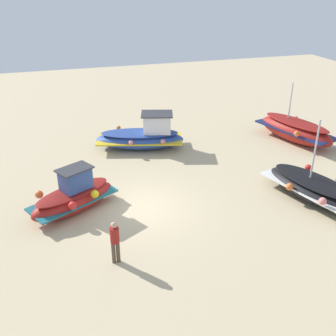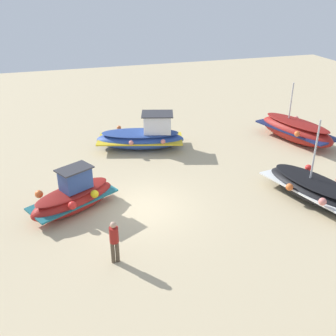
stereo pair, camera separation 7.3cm
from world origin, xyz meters
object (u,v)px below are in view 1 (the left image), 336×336
fishing_boat_0 (142,137)px  fishing_boat_4 (74,197)px  person_walking (115,240)px  fishing_boat_1 (314,188)px  fishing_boat_3 (295,130)px

fishing_boat_0 → fishing_boat_4: 7.37m
person_walking → fishing_boat_1: bearing=-80.8°
fishing_boat_3 → fishing_boat_1: bearing=-43.8°
fishing_boat_0 → person_walking: 10.36m
fishing_boat_3 → person_walking: bearing=-74.2°
fishing_boat_0 → fishing_boat_1: fishing_boat_1 is taller
fishing_boat_1 → fishing_boat_3: fishing_boat_1 is taller
fishing_boat_3 → person_walking: 14.89m
fishing_boat_0 → person_walking: fishing_boat_0 is taller
fishing_boat_4 → person_walking: size_ratio=2.47×
fishing_boat_3 → person_walking: (12.50, 8.08, 0.26)m
fishing_boat_3 → person_walking: size_ratio=3.27×
fishing_boat_0 → fishing_boat_3: fishing_boat_3 is taller
fishing_boat_0 → fishing_boat_1: (-5.96, 8.00, -0.18)m
fishing_boat_3 → fishing_boat_4: size_ratio=1.32×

